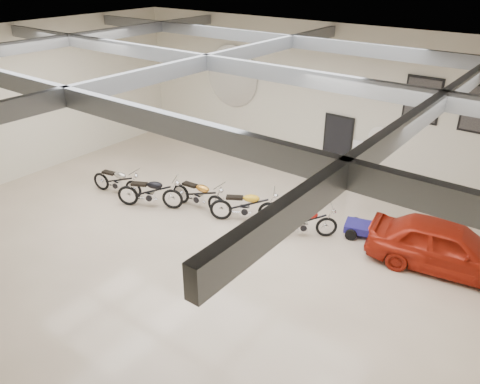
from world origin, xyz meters
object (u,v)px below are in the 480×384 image
Objects in this scene: motorcycle_red at (303,221)px; vintage_car at (446,246)px; motorcycle_gold at (198,194)px; go_kart at (378,228)px; banner_stand at (358,164)px; motorcycle_black at (150,191)px; motorcycle_silver at (117,180)px; motorcycle_yellow at (245,205)px.

motorcycle_red is 3.53m from vintage_car.
vintage_car is (6.73, 1.37, 0.12)m from motorcycle_gold.
motorcycle_red is at bearing -160.85° from go_kart.
banner_stand is 0.86× the size of motorcycle_black.
vintage_car reaches higher than go_kart.
vintage_car is at bearing -12.93° from motorcycle_black.
motorcycle_black reaches higher than go_kart.
banner_stand is at bearing 54.80° from motorcycle_red.
motorcycle_silver is 1.02× the size of motorcycle_red.
motorcycle_black is 1.01× the size of motorcycle_yellow.
motorcycle_black is at bearing -143.73° from banner_stand.
motorcycle_silver is 0.95× the size of motorcycle_gold.
motorcycle_red is 0.49× the size of vintage_car.
banner_stand reaches higher than motorcycle_gold.
motorcycle_gold is 6.86m from vintage_car.
vintage_car is (9.44, 2.21, 0.14)m from motorcycle_silver.
motorcycle_silver is 8.06m from go_kart.
banner_stand reaches higher than motorcycle_red.
go_kart is (3.39, 1.42, -0.19)m from motorcycle_yellow.
motorcycle_silver is 0.50× the size of vintage_car.
go_kart is at bearing 7.00° from motorcycle_silver.
motorcycle_black is at bearing -150.92° from motorcycle_gold.
vintage_car reaches higher than motorcycle_silver.
vintage_car reaches higher than motorcycle_yellow.
motorcycle_black reaches higher than motorcycle_silver.
motorcycle_red is at bearing -11.57° from motorcycle_black.
go_kart is 1.84m from vintage_car.
banner_stand reaches higher than go_kart.
banner_stand is 4.58m from vintage_car.
motorcycle_silver is 0.93× the size of motorcycle_yellow.
motorcycle_silver is at bearing -177.22° from go_kart.
motorcycle_black reaches higher than motorcycle_red.
motorcycle_silver is 9.69m from vintage_car.
vintage_car is (1.79, -0.31, 0.30)m from go_kart.
vintage_car is (3.43, 0.82, 0.15)m from motorcycle_red.
vintage_car is at bearing -25.43° from go_kart.
banner_stand is 0.88× the size of motorcycle_gold.
motorcycle_silver is 6.16m from motorcycle_red.
motorcycle_black is at bearing 95.58° from vintage_car.
motorcycle_gold is 0.53× the size of vintage_car.
banner_stand is 5.25m from motorcycle_gold.
motorcycle_silver is (-5.84, -5.04, -0.38)m from banner_stand.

